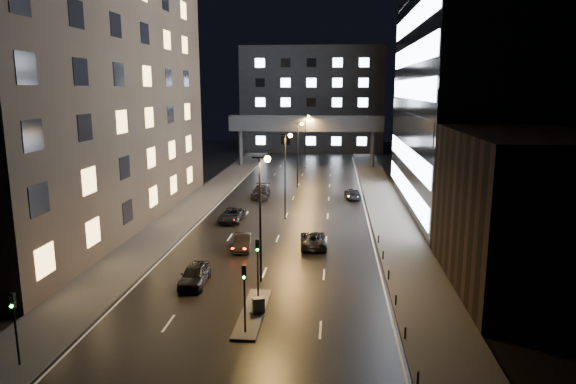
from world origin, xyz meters
name	(u,v)px	position (x,y,z in m)	size (l,w,h in m)	color
ground	(293,198)	(0.00, 40.00, 0.00)	(160.00, 160.00, 0.00)	black
sidewalk_left	(197,204)	(-12.50, 35.00, 0.07)	(5.00, 110.00, 0.15)	#383533
sidewalk_right	(386,207)	(12.50, 35.00, 0.07)	(5.00, 110.00, 0.15)	#383533
building_left	(72,42)	(-22.50, 24.00, 20.00)	(15.00, 48.00, 40.00)	#2D2319
building_right_low	(522,211)	(20.00, 9.00, 6.00)	(10.00, 18.00, 12.00)	black
building_right_glass	(498,26)	(25.00, 36.00, 22.50)	(20.00, 36.00, 45.00)	black
building_far	(313,100)	(0.00, 98.00, 12.50)	(34.00, 14.00, 25.00)	#333335
skybridge	(306,124)	(0.00, 70.00, 8.34)	(30.00, 3.00, 10.00)	#333335
median_island	(253,313)	(0.30, 2.00, 0.07)	(1.60, 8.00, 0.15)	#383533
traffic_signal_near	(258,259)	(0.30, 4.49, 3.09)	(0.28, 0.34, 4.40)	black
traffic_signal_far	(244,288)	(0.30, -1.01, 3.09)	(0.28, 0.34, 4.40)	black
traffic_signal_corner	(14,318)	(-11.50, -6.01, 2.94)	(0.28, 0.34, 4.40)	black
bollard_row	(392,288)	(10.20, 6.50, 0.45)	(0.12, 25.12, 0.90)	black
streetlight_near	(262,202)	(0.16, 8.00, 6.50)	(1.45, 0.50, 10.15)	black
streetlight_mid_a	(286,165)	(0.16, 28.00, 6.50)	(1.45, 0.50, 10.15)	black
streetlight_mid_b	(299,146)	(0.16, 48.00, 6.50)	(1.45, 0.50, 10.15)	black
streetlight_far	(306,135)	(0.16, 68.00, 6.50)	(1.45, 0.50, 10.15)	black
car_away_a	(195,274)	(-5.09, 6.91, 0.82)	(1.93, 4.80, 1.64)	black
car_away_b	(243,242)	(-2.94, 16.15, 0.73)	(1.54, 4.43, 1.46)	black
car_away_c	(232,215)	(-6.05, 26.54, 0.74)	(2.46, 5.34, 1.48)	black
car_away_d	(261,192)	(-4.62, 39.98, 0.83)	(2.32, 5.70, 1.65)	black
car_toward_a	(313,239)	(3.77, 17.62, 0.74)	(2.45, 5.32, 1.48)	black
car_toward_b	(353,193)	(8.32, 40.62, 0.70)	(1.95, 4.81, 1.39)	black
utility_cabinet	(258,305)	(0.70, 1.93, 0.68)	(0.81, 0.49, 1.06)	#4D4E50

